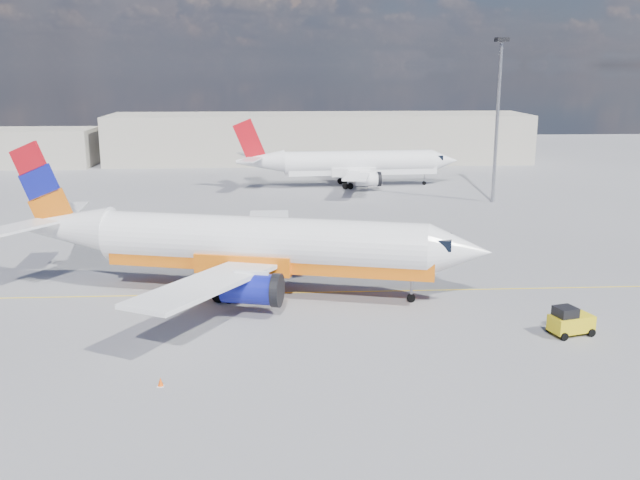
{
  "coord_description": "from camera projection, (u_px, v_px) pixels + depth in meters",
  "views": [
    {
      "loc": [
        -2.05,
        -45.94,
        15.95
      ],
      "look_at": [
        0.95,
        4.6,
        3.5
      ],
      "focal_mm": 40.0,
      "sensor_mm": 36.0,
      "label": 1
    }
  ],
  "objects": [
    {
      "name": "second_jet",
      "position": [
        352.0,
        164.0,
        95.57
      ],
      "size": [
        30.47,
        24.05,
        9.24
      ],
      "rotation": [
        0.0,
        0.0,
        0.07
      ],
      "color": "white",
      "rests_on": "ground"
    },
    {
      "name": "gse_tug",
      "position": [
        570.0,
        321.0,
        43.12
      ],
      "size": [
        2.84,
        2.18,
        1.82
      ],
      "rotation": [
        0.0,
        0.0,
        0.27
      ],
      "color": "black",
      "rests_on": "ground"
    },
    {
      "name": "floodlight_mast",
      "position": [
        498.0,
        105.0,
        82.7
      ],
      "size": [
        1.39,
        1.39,
        19.01
      ],
      "color": "gray",
      "rests_on": "ground"
    },
    {
      "name": "main_jet",
      "position": [
        248.0,
        244.0,
        50.6
      ],
      "size": [
        35.39,
        27.05,
        10.69
      ],
      "rotation": [
        0.0,
        0.0,
        -0.25
      ],
      "color": "white",
      "rests_on": "ground"
    },
    {
      "name": "terminal_main",
      "position": [
        319.0,
        138.0,
        120.5
      ],
      "size": [
        70.0,
        14.0,
        8.0
      ],
      "primitive_type": "cube",
      "color": "#A69E8F",
      "rests_on": "ground"
    },
    {
      "name": "traffic_cone",
      "position": [
        161.0,
        382.0,
        36.31
      ],
      "size": [
        0.34,
        0.34,
        0.48
      ],
      "color": "white",
      "rests_on": "ground"
    },
    {
      "name": "taxi_line",
      "position": [
        308.0,
        292.0,
        51.37
      ],
      "size": [
        70.0,
        0.15,
        0.01
      ],
      "primitive_type": "cube",
      "color": "yellow",
      "rests_on": "ground"
    },
    {
      "name": "ground",
      "position": [
        310.0,
        306.0,
        48.46
      ],
      "size": [
        240.0,
        240.0,
        0.0
      ],
      "primitive_type": "plane",
      "color": "slate",
      "rests_on": "ground"
    },
    {
      "name": "terminal_annex",
      "position": [
        11.0,
        148.0,
        114.95
      ],
      "size": [
        26.0,
        10.0,
        6.0
      ],
      "primitive_type": "cube",
      "color": "#A69E8F",
      "rests_on": "ground"
    }
  ]
}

